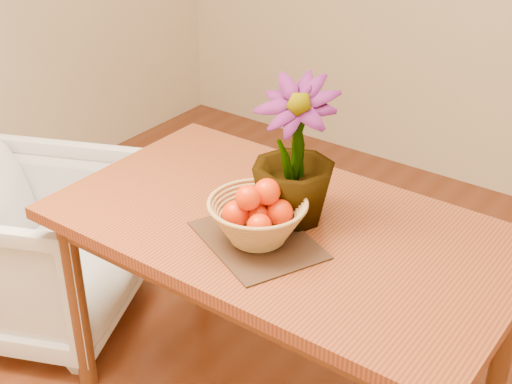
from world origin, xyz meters
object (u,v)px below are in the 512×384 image
Objects in this scene: wicker_basket at (258,222)px; armchair at (36,241)px; potted_plant at (294,152)px; table at (284,247)px.

armchair is at bearing -178.48° from wicker_basket.
potted_plant is (0.01, 0.16, 0.16)m from wicker_basket.
wicker_basket is 1.13m from armchair.
table is at bearing 86.88° from wicker_basket.
armchair is at bearing -171.67° from table.
wicker_basket reaches higher than armchair.
wicker_basket is 0.40× the size of armchair.
potted_plant is 0.61× the size of armchair.
wicker_basket is at bearing -101.23° from potted_plant.
table is 1.94× the size of armchair.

